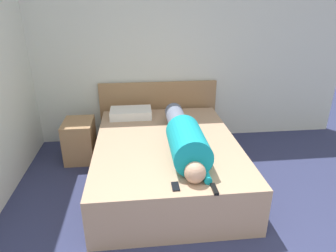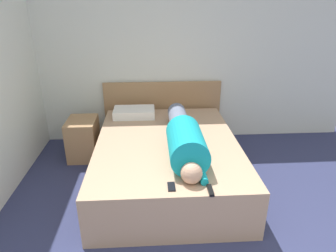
# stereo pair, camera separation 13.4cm
# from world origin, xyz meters

# --- Properties ---
(wall_back) EXTENTS (5.10, 0.06, 2.60)m
(wall_back) POSITION_xyz_m (0.00, 3.45, 1.30)
(wall_back) COLOR silver
(wall_back) RESTS_ON ground_plane
(bed) EXTENTS (1.58, 2.10, 0.50)m
(bed) POSITION_xyz_m (-0.22, 2.24, 0.25)
(bed) COLOR tan
(bed) RESTS_ON ground_plane
(headboard) EXTENTS (1.70, 0.04, 0.88)m
(headboard) POSITION_xyz_m (-0.22, 3.38, 0.44)
(headboard) COLOR #A37A51
(headboard) RESTS_ON ground_plane
(nightstand) EXTENTS (0.37, 0.48, 0.53)m
(nightstand) POSITION_xyz_m (-1.31, 2.86, 0.27)
(nightstand) COLOR #A37A51
(nightstand) RESTS_ON ground_plane
(person_lying) EXTENTS (0.36, 1.59, 0.36)m
(person_lying) POSITION_xyz_m (-0.06, 1.97, 0.66)
(person_lying) COLOR tan
(person_lying) RESTS_ON bed
(pillow_near_headboard) EXTENTS (0.55, 0.33, 0.11)m
(pillow_near_headboard) POSITION_xyz_m (-0.62, 3.03, 0.56)
(pillow_near_headboard) COLOR white
(pillow_near_headboard) RESTS_ON bed
(tv_remote) EXTENTS (0.04, 0.15, 0.02)m
(tv_remote) POSITION_xyz_m (0.08, 1.25, 0.51)
(tv_remote) COLOR black
(tv_remote) RESTS_ON bed
(cell_phone) EXTENTS (0.06, 0.13, 0.01)m
(cell_phone) POSITION_xyz_m (-0.24, 1.33, 0.51)
(cell_phone) COLOR black
(cell_phone) RESTS_ON bed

